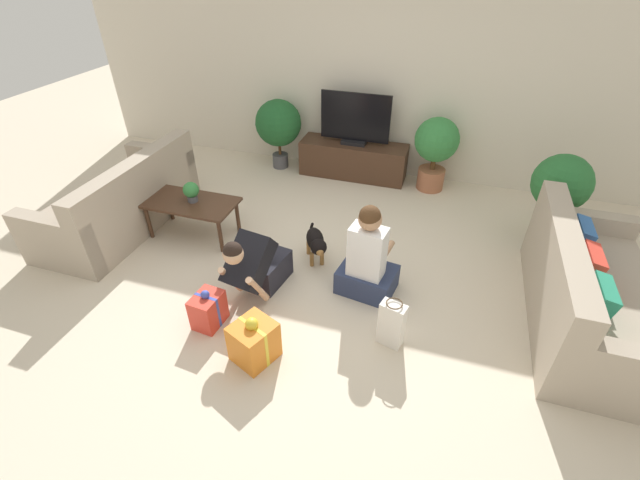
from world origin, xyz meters
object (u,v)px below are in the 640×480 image
(potted_plant_back_right, at_px, (436,146))
(dog, at_px, (316,242))
(person_sitting, at_px, (368,261))
(gift_box_b, at_px, (254,341))
(potted_plant_corner_right, at_px, (560,187))
(tabletop_plant, at_px, (191,191))
(sofa_left, at_px, (122,202))
(tv, at_px, (355,122))
(gift_bag_a, at_px, (392,324))
(gift_box_a, at_px, (208,310))
(potted_plant_back_left, at_px, (278,124))
(tv_console, at_px, (353,160))
(coffee_table, at_px, (191,205))
(sofa_right, at_px, (587,295))
(person_kneeling, at_px, (256,265))

(potted_plant_back_right, distance_m, dog, 2.25)
(person_sitting, height_order, gift_box_b, person_sitting)
(potted_plant_corner_right, distance_m, tabletop_plant, 3.91)
(sofa_left, relative_size, tv, 2.06)
(gift_box_b, height_order, tabletop_plant, tabletop_plant)
(sofa_left, relative_size, gift_bag_a, 4.31)
(gift_box_a, height_order, gift_box_b, gift_box_b)
(sofa_left, height_order, tv, tv)
(potted_plant_back_left, distance_m, person_sitting, 2.92)
(sofa_left, relative_size, person_sitting, 2.01)
(gift_box_b, bearing_deg, potted_plant_back_right, 72.81)
(tv_console, distance_m, tv, 0.55)
(sofa_left, bearing_deg, gift_box_a, 57.44)
(coffee_table, height_order, tv_console, tv_console)
(sofa_left, bearing_deg, coffee_table, 94.85)
(person_sitting, height_order, tabletop_plant, person_sitting)
(dog, bearing_deg, tv_console, 65.28)
(sofa_right, bearing_deg, gift_box_a, 108.30)
(person_sitting, bearing_deg, sofa_left, 3.17)
(sofa_left, distance_m, tv, 3.06)
(person_kneeling, height_order, gift_bag_a, person_kneeling)
(tv, bearing_deg, gift_bag_a, -70.02)
(potted_plant_back_right, xyz_separation_m, gift_box_a, (-1.57, -3.11, -0.44))
(sofa_left, bearing_deg, potted_plant_corner_right, 104.80)
(potted_plant_corner_right, height_order, gift_box_a, potted_plant_corner_right)
(sofa_right, height_order, gift_box_a, sofa_right)
(dog, bearing_deg, potted_plant_back_left, 92.73)
(gift_box_b, height_order, gift_bag_a, gift_bag_a)
(sofa_right, xyz_separation_m, person_kneeling, (-2.82, -0.51, 0.02))
(potted_plant_back_right, xyz_separation_m, gift_bag_a, (-0.03, -2.85, -0.38))
(potted_plant_back_right, relative_size, person_kneeling, 1.21)
(potted_plant_back_left, xyz_separation_m, person_kneeling, (0.84, -2.61, -0.32))
(potted_plant_back_right, bearing_deg, tv, 177.35)
(coffee_table, xyz_separation_m, tv, (1.34, 1.99, 0.41))
(tabletop_plant, bearing_deg, person_kneeling, -33.13)
(gift_bag_a, bearing_deg, dog, 137.69)
(dog, xyz_separation_m, gift_bag_a, (0.92, -0.84, -0.04))
(sofa_left, bearing_deg, dog, 89.97)
(gift_bag_a, bearing_deg, sofa_right, 26.29)
(potted_plant_back_right, xyz_separation_m, dog, (-0.95, -2.01, -0.34))
(person_sitting, bearing_deg, tabletop_plant, -1.68)
(potted_plant_corner_right, height_order, person_sitting, potted_plant_corner_right)
(coffee_table, xyz_separation_m, gift_box_b, (1.39, -1.39, -0.20))
(gift_box_b, xyz_separation_m, tabletop_plant, (-1.36, 1.41, 0.37))
(person_sitting, relative_size, dog, 1.92)
(potted_plant_corner_right, distance_m, person_sitting, 2.29)
(potted_plant_corner_right, bearing_deg, sofa_right, -83.73)
(tv, relative_size, dog, 1.88)
(person_kneeling, bearing_deg, potted_plant_corner_right, 43.48)
(potted_plant_back_right, height_order, person_sitting, potted_plant_back_right)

